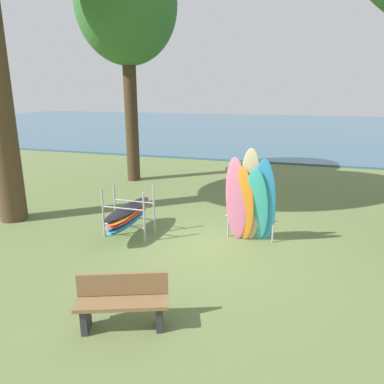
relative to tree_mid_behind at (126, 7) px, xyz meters
name	(u,v)px	position (x,y,z in m)	size (l,w,h in m)	color
ground_plane	(217,247)	(4.75, -5.44, -6.46)	(80.00, 80.00, 0.00)	olive
lake_water	(284,128)	(4.75, 23.03, -6.41)	(80.00, 36.00, 0.10)	#38607A
tree_mid_behind	(126,7)	(0.00, 0.00, 0.00)	(3.71, 3.71, 8.69)	#42301E
leaning_board_pile	(250,202)	(5.42, -5.01, -5.43)	(1.26, 0.72, 2.35)	pink
board_storage_rack	(128,214)	(2.43, -5.36, -5.91)	(1.15, 2.13, 1.25)	#9EA0A5
park_bench	(123,301)	(4.02, -8.76, -6.01)	(1.45, 0.87, 0.85)	#2D2D33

